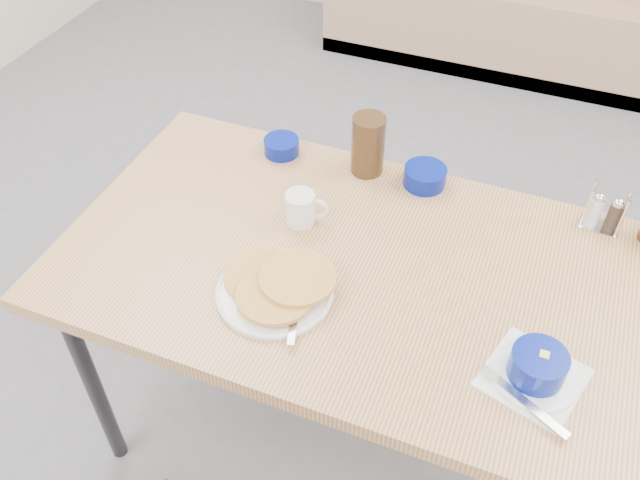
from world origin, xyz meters
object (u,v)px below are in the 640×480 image
at_px(pancake_plate, 276,287).
at_px(condiment_caddy, 604,214).
at_px(butter_bowl, 425,176).
at_px(dining_table, 355,281).
at_px(creamer_bowl, 282,146).
at_px(grits_setting, 536,369).
at_px(coffee_mug, 302,208).
at_px(amber_tumbler, 368,145).

distance_m(pancake_plate, condiment_caddy, 0.82).
bearing_deg(butter_bowl, dining_table, -101.49).
relative_size(creamer_bowl, condiment_caddy, 0.85).
distance_m(butter_bowl, condiment_caddy, 0.45).
bearing_deg(grits_setting, coffee_mug, 157.05).
bearing_deg(grits_setting, butter_bowl, 125.64).
relative_size(butter_bowl, amber_tumbler, 0.67).
xyz_separation_m(coffee_mug, amber_tumbler, (0.08, 0.25, 0.04)).
relative_size(grits_setting, butter_bowl, 2.16).
bearing_deg(dining_table, coffee_mug, 153.38).
distance_m(coffee_mug, grits_setting, 0.66).
relative_size(pancake_plate, condiment_caddy, 2.27).
relative_size(dining_table, amber_tumbler, 8.45).
xyz_separation_m(grits_setting, creamer_bowl, (-0.77, 0.50, -0.01)).
distance_m(pancake_plate, amber_tumbler, 0.50).
height_order(dining_table, condiment_caddy, condiment_caddy).
relative_size(grits_setting, condiment_caddy, 2.09).
bearing_deg(creamer_bowl, coffee_mug, -55.80).
bearing_deg(condiment_caddy, creamer_bowl, -174.72).
height_order(pancake_plate, creamer_bowl, pancake_plate).
distance_m(grits_setting, butter_bowl, 0.63).
relative_size(pancake_plate, grits_setting, 1.09).
height_order(pancake_plate, butter_bowl, butter_bowl).
bearing_deg(grits_setting, pancake_plate, 178.22).
relative_size(coffee_mug, creamer_bowl, 1.10).
bearing_deg(condiment_caddy, pancake_plate, -138.55).
xyz_separation_m(coffee_mug, butter_bowl, (0.24, 0.25, -0.02)).
distance_m(coffee_mug, butter_bowl, 0.35).
bearing_deg(condiment_caddy, dining_table, -142.35).
bearing_deg(dining_table, pancake_plate, -131.25).
distance_m(pancake_plate, coffee_mug, 0.24).
bearing_deg(condiment_caddy, amber_tumbler, -175.73).
height_order(coffee_mug, creamer_bowl, coffee_mug).
distance_m(dining_table, amber_tumbler, 0.38).
distance_m(pancake_plate, creamer_bowl, 0.52).
height_order(grits_setting, amber_tumbler, amber_tumbler).
relative_size(pancake_plate, coffee_mug, 2.44).
bearing_deg(amber_tumbler, coffee_mug, -108.12).
relative_size(pancake_plate, creamer_bowl, 2.68).
relative_size(coffee_mug, grits_setting, 0.45).
bearing_deg(dining_table, grits_setting, -21.42).
xyz_separation_m(dining_table, grits_setting, (0.44, -0.17, 0.09)).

